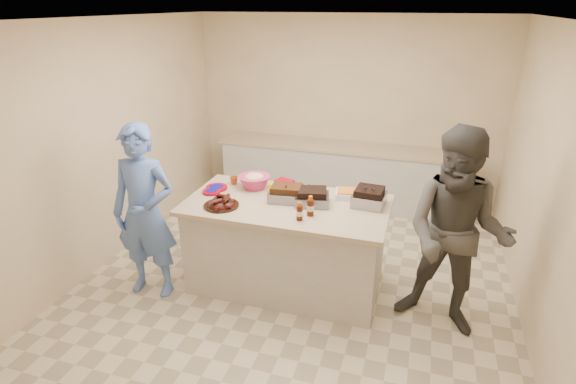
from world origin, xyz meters
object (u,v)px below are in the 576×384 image
(island, at_px, (287,284))
(coleslaw_bowl, at_px, (255,188))
(mustard_bottle, at_px, (271,192))
(bbq_bottle_a, at_px, (310,215))
(guest_gray, at_px, (442,324))
(roasting_pan, at_px, (368,205))
(rib_platter, at_px, (221,206))
(plastic_cup, at_px, (234,184))
(guest_blue, at_px, (155,289))
(bbq_bottle_b, at_px, (299,220))

(island, xyz_separation_m, coleslaw_bowl, (-0.45, 0.28, 0.97))
(island, height_order, coleslaw_bowl, coleslaw_bowl)
(island, xyz_separation_m, mustard_bottle, (-0.25, 0.23, 0.97))
(bbq_bottle_a, xyz_separation_m, guest_gray, (1.31, 0.01, -0.97))
(roasting_pan, bearing_deg, guest_gray, -20.91)
(rib_platter, distance_m, plastic_cup, 0.58)
(guest_blue, bearing_deg, mustard_bottle, 29.12)
(mustard_bottle, bearing_deg, island, -42.33)
(rib_platter, height_order, plastic_cup, rib_platter)
(rib_platter, relative_size, coleslaw_bowl, 1.02)
(bbq_bottle_b, xyz_separation_m, plastic_cup, (-0.94, 0.64, -0.00))
(roasting_pan, relative_size, bbq_bottle_a, 1.55)
(island, distance_m, bbq_bottle_b, 1.05)
(roasting_pan, relative_size, plastic_cup, 3.36)
(rib_platter, height_order, mustard_bottle, rib_platter)
(island, relative_size, plastic_cup, 22.26)
(roasting_pan, height_order, coleslaw_bowl, coleslaw_bowl)
(bbq_bottle_b, bearing_deg, mustard_bottle, 130.77)
(guest_gray, bearing_deg, island, -173.49)
(island, distance_m, roasting_pan, 1.27)
(bbq_bottle_b, distance_m, plastic_cup, 1.13)
(bbq_bottle_a, xyz_separation_m, guest_blue, (-1.62, -0.31, -0.97))
(rib_platter, relative_size, bbq_bottle_b, 1.98)
(island, bearing_deg, guest_blue, -158.89)
(rib_platter, xyz_separation_m, guest_gray, (2.21, 0.07, -0.97))
(bbq_bottle_b, bearing_deg, bbq_bottle_a, 60.40)
(island, height_order, bbq_bottle_b, bbq_bottle_b)
(guest_gray, bearing_deg, bbq_bottle_a, -166.26)
(bbq_bottle_b, height_order, plastic_cup, bbq_bottle_b)
(coleslaw_bowl, bearing_deg, plastic_cup, 173.09)
(coleslaw_bowl, xyz_separation_m, guest_gray, (2.07, -0.47, -0.97))
(guest_blue, bearing_deg, island, 15.74)
(roasting_pan, relative_size, mustard_bottle, 2.51)
(bbq_bottle_b, bearing_deg, coleslaw_bowl, 138.38)
(island, height_order, plastic_cup, plastic_cup)
(coleslaw_bowl, relative_size, bbq_bottle_a, 1.74)
(island, xyz_separation_m, bbq_bottle_b, (0.23, -0.33, 0.97))
(bbq_bottle_a, bearing_deg, island, 145.88)
(rib_platter, bearing_deg, bbq_bottle_a, 3.91)
(bbq_bottle_a, distance_m, guest_blue, 1.91)
(guest_blue, height_order, guest_gray, guest_gray)
(island, height_order, bbq_bottle_a, bbq_bottle_a)
(rib_platter, xyz_separation_m, roasting_pan, (1.39, 0.46, 0.00))
(island, bearing_deg, mustard_bottle, 137.50)
(roasting_pan, distance_m, plastic_cup, 1.51)
(roasting_pan, distance_m, bbq_bottle_a, 0.64)
(bbq_bottle_a, bearing_deg, guest_blue, -169.17)
(coleslaw_bowl, distance_m, mustard_bottle, 0.21)
(roasting_pan, height_order, mustard_bottle, same)
(rib_platter, height_order, guest_gray, rib_platter)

